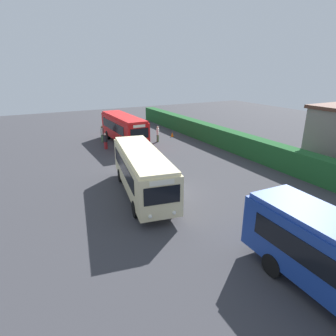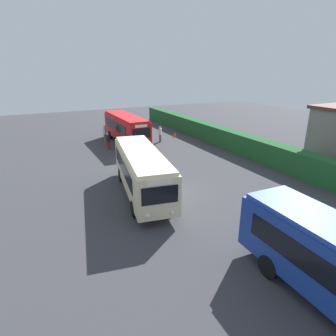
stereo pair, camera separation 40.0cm
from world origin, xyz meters
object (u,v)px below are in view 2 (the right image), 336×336
Objects in this scene: person_left at (105,133)px; bus_red at (126,127)px; bus_cream at (142,170)px; person_center at (160,134)px; person_right at (108,141)px; traffic_cone at (175,134)px.

bus_red is at bearing -3.24° from person_left.
bus_red is 14.39m from bus_cream.
bus_cream is 15.79m from person_left.
bus_cream reaches higher than person_center.
person_left is at bearing 9.50° from person_center.
bus_cream is 12.69m from person_right.
traffic_cone is (-14.23, 10.09, -1.51)m from bus_cream.
person_left is 3.12m from person_right.
person_center is at bearing -61.93° from traffic_cone.
traffic_cone is (-1.46, 2.75, -0.68)m from person_center.
person_center is 1.09× the size of person_right.
bus_cream reaches higher than person_right.
person_right is 2.82× the size of traffic_cone.
bus_red reaches higher than traffic_cone.
bus_red is 4.02m from person_center.
person_right is (1.32, -2.56, -0.96)m from bus_red.
bus_cream is 17.51m from traffic_cone.
person_center reaches higher than traffic_cone.
bus_red is 2.82m from person_left.
person_center is 6.31m from person_right.
bus_cream reaches higher than traffic_cone.
person_left is at bearing -99.70° from traffic_cone.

